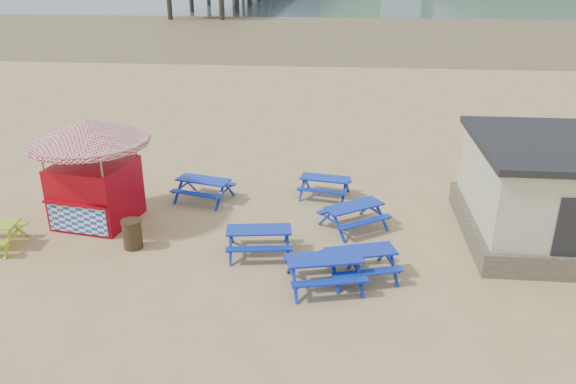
# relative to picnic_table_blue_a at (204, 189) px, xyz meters

# --- Properties ---
(ground) EXTENTS (400.00, 400.00, 0.00)m
(ground) POSITION_rel_picnic_table_blue_a_xyz_m (2.00, -2.87, -0.40)
(ground) COLOR tan
(ground) RESTS_ON ground
(wet_sand) EXTENTS (400.00, 400.00, 0.00)m
(wet_sand) POSITION_rel_picnic_table_blue_a_xyz_m (2.00, 52.13, -0.40)
(wet_sand) COLOR brown
(wet_sand) RESTS_ON ground
(picnic_table_blue_a) EXTENTS (2.22, 1.96, 0.80)m
(picnic_table_blue_a) POSITION_rel_picnic_table_blue_a_xyz_m (0.00, 0.00, 0.00)
(picnic_table_blue_a) COLOR #150FB1
(picnic_table_blue_a) RESTS_ON ground
(picnic_table_blue_b) EXTENTS (1.99, 1.71, 0.74)m
(picnic_table_blue_b) POSITION_rel_picnic_table_blue_a_xyz_m (4.32, 0.73, -0.03)
(picnic_table_blue_b) COLOR #150FB1
(picnic_table_blue_b) RESTS_ON ground
(picnic_table_blue_c) EXTENTS (2.45, 2.36, 0.80)m
(picnic_table_blue_c) POSITION_rel_picnic_table_blue_a_xyz_m (5.34, -1.78, 0.00)
(picnic_table_blue_c) COLOR #150FB1
(picnic_table_blue_c) RESTS_ON ground
(picnic_table_blue_d) EXTENTS (2.32, 2.04, 0.83)m
(picnic_table_blue_d) POSITION_rel_picnic_table_blue_a_xyz_m (4.53, -5.32, 0.02)
(picnic_table_blue_d) COLOR #150FB1
(picnic_table_blue_d) RESTS_ON ground
(picnic_table_blue_e) EXTENTS (2.09, 1.78, 0.80)m
(picnic_table_blue_e) POSITION_rel_picnic_table_blue_a_xyz_m (2.55, -3.74, -0.00)
(picnic_table_blue_e) COLOR #150FB1
(picnic_table_blue_e) RESTS_ON ground
(picnic_table_blue_f) EXTENTS (2.28, 2.03, 0.80)m
(picnic_table_blue_f) POSITION_rel_picnic_table_blue_a_xyz_m (5.48, -4.77, 0.00)
(picnic_table_blue_f) COLOR #150FB1
(picnic_table_blue_f) RESTS_ON ground
(ice_cream_kiosk) EXTENTS (4.45, 4.45, 3.47)m
(ice_cream_kiosk) POSITION_rel_picnic_table_blue_a_xyz_m (-3.07, -2.05, 1.78)
(ice_cream_kiosk) COLOR #9C0312
(ice_cream_kiosk) RESTS_ON ground
(litter_bin) EXTENTS (0.62, 0.62, 0.91)m
(litter_bin) POSITION_rel_picnic_table_blue_a_xyz_m (-1.29, -3.78, 0.06)
(litter_bin) COLOR #3C2B19
(litter_bin) RESTS_ON ground
(headland_town) EXTENTS (264.00, 144.00, 108.00)m
(headland_town) POSITION_rel_picnic_table_blue_a_xyz_m (92.00, 226.81, -10.31)
(headland_town) COLOR #2D4C1E
(headland_town) RESTS_ON ground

